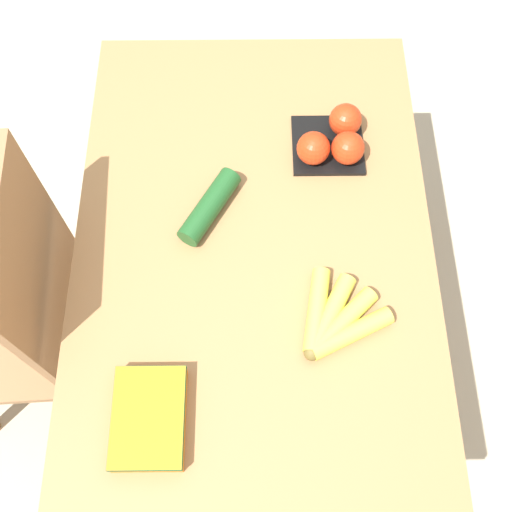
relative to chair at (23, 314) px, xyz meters
name	(u,v)px	position (x,y,z in m)	size (l,w,h in m)	color
ground_plane	(256,353)	(0.04, -0.58, -0.52)	(12.00, 12.00, 0.00)	#B7A88E
dining_table	(256,280)	(0.04, -0.58, 0.11)	(1.32, 0.81, 0.73)	#9E7044
chair	(23,314)	(0.00, 0.00, 0.00)	(0.44, 0.42, 1.00)	#8E6642
banana_bunch	(337,321)	(-0.11, -0.75, 0.23)	(0.20, 0.19, 0.04)	brown
tomato_pack	(336,140)	(0.34, -0.78, 0.25)	(0.17, 0.17, 0.09)	black
carrot_bag	(151,418)	(-0.30, -0.38, 0.24)	(0.20, 0.14, 0.04)	orange
cucumber_near	(212,206)	(0.17, -0.48, 0.24)	(0.19, 0.14, 0.05)	#1E5123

